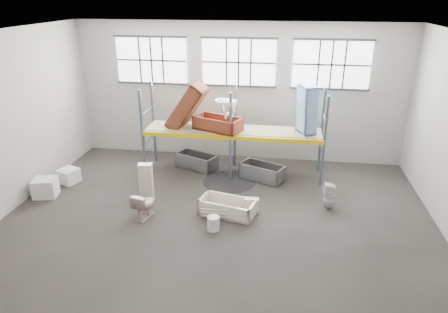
% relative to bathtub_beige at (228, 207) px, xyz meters
% --- Properties ---
extents(floor, '(12.00, 10.00, 0.10)m').
position_rel_bathtub_beige_xyz_m(floor, '(-0.24, -0.58, -0.28)').
color(floor, '#433D39').
rests_on(floor, ground).
extents(ceiling, '(12.00, 10.00, 0.10)m').
position_rel_bathtub_beige_xyz_m(ceiling, '(-0.24, -0.58, 4.82)').
color(ceiling, silver).
rests_on(ceiling, ground).
extents(wall_back, '(12.00, 0.10, 5.00)m').
position_rel_bathtub_beige_xyz_m(wall_back, '(-0.24, 4.47, 2.27)').
color(wall_back, '#AEABA2').
rests_on(wall_back, ground).
extents(wall_front, '(12.00, 0.10, 5.00)m').
position_rel_bathtub_beige_xyz_m(wall_front, '(-0.24, -5.63, 2.27)').
color(wall_front, '#AAA69E').
rests_on(wall_front, ground).
extents(window_left, '(2.60, 0.04, 1.60)m').
position_rel_bathtub_beige_xyz_m(window_left, '(-3.44, 4.36, 3.37)').
color(window_left, white).
rests_on(window_left, wall_back).
extents(window_mid, '(2.60, 0.04, 1.60)m').
position_rel_bathtub_beige_xyz_m(window_mid, '(-0.24, 4.36, 3.37)').
color(window_mid, white).
rests_on(window_mid, wall_back).
extents(window_right, '(2.60, 0.04, 1.60)m').
position_rel_bathtub_beige_xyz_m(window_right, '(2.96, 4.36, 3.37)').
color(window_right, white).
rests_on(window_right, wall_back).
extents(rack_upright_la, '(0.08, 0.08, 3.00)m').
position_rel_bathtub_beige_xyz_m(rack_upright_la, '(-3.24, 2.32, 1.27)').
color(rack_upright_la, slate).
rests_on(rack_upright_la, floor).
extents(rack_upright_lb, '(0.08, 0.08, 3.00)m').
position_rel_bathtub_beige_xyz_m(rack_upright_lb, '(-3.24, 3.52, 1.27)').
color(rack_upright_lb, slate).
rests_on(rack_upright_lb, floor).
extents(rack_upright_ma, '(0.08, 0.08, 3.00)m').
position_rel_bathtub_beige_xyz_m(rack_upright_ma, '(-0.24, 2.32, 1.27)').
color(rack_upright_ma, slate).
rests_on(rack_upright_ma, floor).
extents(rack_upright_mb, '(0.08, 0.08, 3.00)m').
position_rel_bathtub_beige_xyz_m(rack_upright_mb, '(-0.24, 3.52, 1.27)').
color(rack_upright_mb, slate).
rests_on(rack_upright_mb, floor).
extents(rack_upright_ra, '(0.08, 0.08, 3.00)m').
position_rel_bathtub_beige_xyz_m(rack_upright_ra, '(2.76, 2.32, 1.27)').
color(rack_upright_ra, slate).
rests_on(rack_upright_ra, floor).
extents(rack_upright_rb, '(0.08, 0.08, 3.00)m').
position_rel_bathtub_beige_xyz_m(rack_upright_rb, '(2.76, 3.52, 1.27)').
color(rack_upright_rb, slate).
rests_on(rack_upright_rb, floor).
extents(rack_beam_front, '(6.00, 0.10, 0.14)m').
position_rel_bathtub_beige_xyz_m(rack_beam_front, '(-0.24, 2.32, 1.27)').
color(rack_beam_front, yellow).
rests_on(rack_beam_front, floor).
extents(rack_beam_back, '(6.00, 0.10, 0.14)m').
position_rel_bathtub_beige_xyz_m(rack_beam_back, '(-0.24, 3.52, 1.27)').
color(rack_beam_back, yellow).
rests_on(rack_beam_back, floor).
extents(shelf_deck, '(5.90, 1.10, 0.03)m').
position_rel_bathtub_beige_xyz_m(shelf_deck, '(-0.24, 2.92, 1.35)').
color(shelf_deck, gray).
rests_on(shelf_deck, floor).
extents(wet_patch, '(1.80, 1.80, 0.00)m').
position_rel_bathtub_beige_xyz_m(wet_patch, '(-0.24, 2.12, -0.23)').
color(wet_patch, black).
rests_on(wet_patch, floor).
extents(bathtub_beige, '(1.69, 1.08, 0.46)m').
position_rel_bathtub_beige_xyz_m(bathtub_beige, '(0.00, 0.00, 0.00)').
color(bathtub_beige, beige).
rests_on(bathtub_beige, floor).
extents(cistern_spare, '(0.42, 0.21, 0.39)m').
position_rel_bathtub_beige_xyz_m(cistern_spare, '(0.67, 0.16, 0.05)').
color(cistern_spare, beige).
rests_on(cistern_spare, bathtub_beige).
extents(sink_in_tub, '(0.56, 0.56, 0.15)m').
position_rel_bathtub_beige_xyz_m(sink_in_tub, '(0.19, 0.15, -0.07)').
color(sink_in_tub, beige).
rests_on(sink_in_tub, bathtub_beige).
extents(toilet_beige, '(0.60, 0.84, 0.77)m').
position_rel_bathtub_beige_xyz_m(toilet_beige, '(-2.29, -0.50, 0.16)').
color(toilet_beige, beige).
rests_on(toilet_beige, floor).
extents(cistern_tall, '(0.43, 0.30, 1.23)m').
position_rel_bathtub_beige_xyz_m(cistern_tall, '(-2.52, 0.41, 0.38)').
color(cistern_tall, beige).
rests_on(cistern_tall, floor).
extents(toilet_white, '(0.41, 0.40, 0.81)m').
position_rel_bathtub_beige_xyz_m(toilet_white, '(2.90, 0.80, 0.18)').
color(toilet_white, silver).
rests_on(toilet_white, floor).
extents(steel_tub_left, '(1.60, 1.21, 0.53)m').
position_rel_bathtub_beige_xyz_m(steel_tub_left, '(-1.57, 3.08, 0.04)').
color(steel_tub_left, '#A7A9AE').
rests_on(steel_tub_left, floor).
extents(steel_tub_right, '(1.61, 1.20, 0.53)m').
position_rel_bathtub_beige_xyz_m(steel_tub_right, '(0.83, 2.49, 0.04)').
color(steel_tub_right, '#B0B3B7').
rests_on(steel_tub_right, floor).
extents(rust_tub_flat, '(1.76, 1.30, 0.45)m').
position_rel_bathtub_beige_xyz_m(rust_tub_flat, '(-0.74, 2.78, 1.59)').
color(rust_tub_flat, maroon).
rests_on(rust_tub_flat, shelf_deck).
extents(rust_tub_tilted, '(1.54, 1.03, 1.75)m').
position_rel_bathtub_beige_xyz_m(rust_tub_tilted, '(-1.81, 2.93, 2.06)').
color(rust_tub_tilted, brown).
rests_on(rust_tub_tilted, shelf_deck).
extents(sink_on_shelf, '(0.85, 0.74, 0.64)m').
position_rel_bathtub_beige_xyz_m(sink_on_shelf, '(-0.44, 2.56, 1.86)').
color(sink_on_shelf, white).
rests_on(sink_on_shelf, rust_tub_flat).
extents(blue_tub_upright, '(0.74, 0.86, 1.56)m').
position_rel_bathtub_beige_xyz_m(blue_tub_upright, '(2.16, 2.90, 2.16)').
color(blue_tub_upright, '#789BCC').
rests_on(blue_tub_upright, shelf_deck).
extents(bucket, '(0.37, 0.37, 0.39)m').
position_rel_bathtub_beige_xyz_m(bucket, '(-0.26, -0.85, -0.04)').
color(bucket, silver).
rests_on(bucket, floor).
extents(carton_near, '(0.79, 0.72, 0.58)m').
position_rel_bathtub_beige_xyz_m(carton_near, '(-5.75, 0.24, 0.06)').
color(carton_near, silver).
rests_on(carton_near, floor).
extents(carton_far, '(0.73, 0.73, 0.47)m').
position_rel_bathtub_beige_xyz_m(carton_far, '(-5.54, 1.27, 0.00)').
color(carton_far, white).
rests_on(carton_far, floor).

